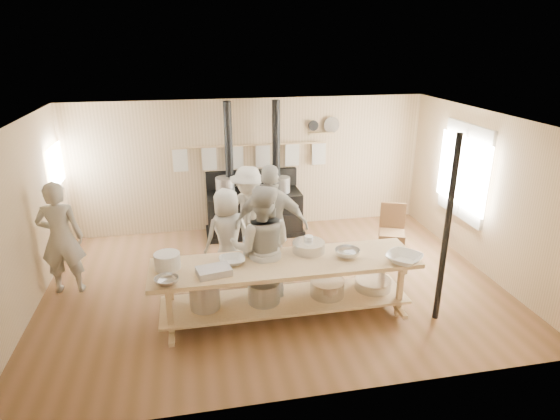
{
  "coord_description": "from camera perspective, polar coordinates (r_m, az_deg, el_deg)",
  "views": [
    {
      "loc": [
        -1.17,
        -6.43,
        3.69
      ],
      "look_at": [
        0.14,
        0.2,
        1.18
      ],
      "focal_mm": 30.0,
      "sensor_mm": 36.0,
      "label": 1
    }
  ],
  "objects": [
    {
      "name": "ground",
      "position": [
        7.51,
        -0.76,
        -9.06
      ],
      "size": [
        7.0,
        7.0,
        0.0
      ],
      "primitive_type": "plane",
      "color": "brown",
      "rests_on": "ground"
    },
    {
      "name": "window_right",
      "position": [
        8.7,
        21.56,
        4.37
      ],
      "size": [
        0.09,
        1.5,
        1.65
      ],
      "color": "beige",
      "rests_on": "ground"
    },
    {
      "name": "prep_table",
      "position": [
        6.48,
        0.6,
        -8.9
      ],
      "size": [
        3.6,
        0.9,
        0.85
      ],
      "color": "tan",
      "rests_on": "ground"
    },
    {
      "name": "bowl_steel_a",
      "position": [
        5.92,
        -13.65,
        -8.42
      ],
      "size": [
        0.42,
        0.42,
        0.09
      ],
      "primitive_type": "imported",
      "rotation": [
        0.0,
        0.0,
        0.77
      ],
      "color": "silver",
      "rests_on": "prep_table"
    },
    {
      "name": "cook_by_window",
      "position": [
        8.07,
        -3.81,
        -0.41
      ],
      "size": [
        1.22,
        0.95,
        1.66
      ],
      "primitive_type": "imported",
      "rotation": [
        0.0,
        0.0,
        -0.35
      ],
      "color": "#A7A394",
      "rests_on": "ground"
    },
    {
      "name": "back_wall_shelf",
      "position": [
        9.4,
        5.38,
        9.96
      ],
      "size": [
        0.63,
        0.14,
        0.32
      ],
      "color": "tan",
      "rests_on": "ground"
    },
    {
      "name": "left_opening",
      "position": [
        8.98,
        -25.62,
        4.91
      ],
      "size": [
        0.0,
        0.9,
        0.9
      ],
      "color": "white",
      "rests_on": "ground"
    },
    {
      "name": "support_post",
      "position": [
        6.47,
        19.64,
        -2.54
      ],
      "size": [
        0.08,
        0.08,
        2.6
      ],
      "primitive_type": "cylinder",
      "color": "black",
      "rests_on": "ground"
    },
    {
      "name": "bucket_galv",
      "position": [
        6.51,
        -3.41,
        -4.38
      ],
      "size": [
        0.3,
        0.3,
        0.24
      ],
      "primitive_type": "cylinder",
      "rotation": [
        0.0,
        0.0,
        0.19
      ],
      "color": "gray",
      "rests_on": "prep_table"
    },
    {
      "name": "pitcher",
      "position": [
        6.66,
        3.52,
        -3.97
      ],
      "size": [
        0.14,
        0.14,
        0.2
      ],
      "primitive_type": "cylinder",
      "rotation": [
        0.0,
        0.0,
        0.16
      ],
      "color": "white",
      "rests_on": "prep_table"
    },
    {
      "name": "bowl_white_a",
      "position": [
        6.29,
        -5.87,
        -6.16
      ],
      "size": [
        0.37,
        0.37,
        0.08
      ],
      "primitive_type": "imported",
      "rotation": [
        0.0,
        0.0,
        0.1
      ],
      "color": "white",
      "rests_on": "prep_table"
    },
    {
      "name": "cook_center",
      "position": [
        7.39,
        -6.42,
        -3.1
      ],
      "size": [
        0.86,
        0.71,
        1.52
      ],
      "primitive_type": "imported",
      "rotation": [
        0.0,
        0.0,
        3.49
      ],
      "color": "#A7A394",
      "rests_on": "ground"
    },
    {
      "name": "cook_left",
      "position": [
        6.54,
        -2.23,
        -4.69
      ],
      "size": [
        1.04,
        0.89,
        1.84
      ],
      "primitive_type": "imported",
      "rotation": [
        0.0,
        0.0,
        2.9
      ],
      "color": "#A7A394",
      "rests_on": "ground"
    },
    {
      "name": "towel_rail",
      "position": [
        9.16,
        -3.55,
        6.93
      ],
      "size": [
        3.0,
        0.04,
        0.47
      ],
      "color": "tan",
      "rests_on": "ground"
    },
    {
      "name": "cook_far_left",
      "position": [
        7.68,
        -25.15,
        -3.12
      ],
      "size": [
        0.65,
        0.43,
        1.76
      ],
      "primitive_type": "imported",
      "rotation": [
        0.0,
        0.0,
        3.13
      ],
      "color": "#A7A394",
      "rests_on": "ground"
    },
    {
      "name": "stove",
      "position": [
        9.19,
        -3.21,
        0.19
      ],
      "size": [
        1.9,
        0.75,
        2.6
      ],
      "color": "black",
      "rests_on": "ground"
    },
    {
      "name": "room_shell",
      "position": [
        6.86,
        -0.83,
        2.84
      ],
      "size": [
        7.0,
        7.0,
        7.0
      ],
      "color": "tan",
      "rests_on": "ground"
    },
    {
      "name": "bowl_white_b",
      "position": [
        6.5,
        14.88,
        -5.72
      ],
      "size": [
        0.66,
        0.66,
        0.11
      ],
      "primitive_type": "imported",
      "rotation": [
        0.0,
        0.0,
        2.31
      ],
      "color": "white",
      "rests_on": "prep_table"
    },
    {
      "name": "chair",
      "position": [
        8.54,
        13.38,
        -3.75
      ],
      "size": [
        0.57,
        0.57,
        0.94
      ],
      "rotation": [
        0.0,
        0.0,
        -0.39
      ],
      "color": "brown",
      "rests_on": "ground"
    },
    {
      "name": "deep_bowl_enamel",
      "position": [
        6.28,
        -13.58,
        -6.06
      ],
      "size": [
        0.4,
        0.4,
        0.21
      ],
      "primitive_type": "cylinder",
      "rotation": [
        0.0,
        0.0,
        -0.2
      ],
      "color": "white",
      "rests_on": "prep_table"
    },
    {
      "name": "roasting_pan",
      "position": [
        6.04,
        -8.07,
        -7.39
      ],
      "size": [
        0.47,
        0.36,
        0.09
      ],
      "primitive_type": "cube",
      "rotation": [
        0.0,
        0.0,
        0.2
      ],
      "color": "#B2B2B7",
      "rests_on": "prep_table"
    },
    {
      "name": "cook_right",
      "position": [
        7.18,
        -1.05,
        -1.94
      ],
      "size": [
        1.21,
        0.74,
        1.93
      ],
      "primitive_type": "imported",
      "rotation": [
        0.0,
        0.0,
        2.89
      ],
      "color": "#A7A394",
      "rests_on": "ground"
    },
    {
      "name": "mixing_bowl_large",
      "position": [
        6.59,
        3.51,
        -4.5
      ],
      "size": [
        0.6,
        0.6,
        0.14
      ],
      "primitive_type": "cylinder",
      "rotation": [
        0.0,
        0.0,
        -0.4
      ],
      "color": "silver",
      "rests_on": "prep_table"
    },
    {
      "name": "bowl_steel_b",
      "position": [
        6.5,
        8.21,
        -5.22
      ],
      "size": [
        0.44,
        0.44,
        0.11
      ],
      "primitive_type": "imported",
      "rotation": [
        0.0,
        0.0,
        3.47
      ],
      "color": "silver",
      "rests_on": "prep_table"
    }
  ]
}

